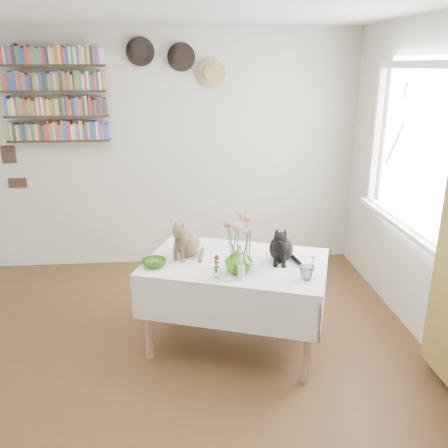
{
  "coord_description": "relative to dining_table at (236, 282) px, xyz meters",
  "views": [
    {
      "loc": [
        0.13,
        -2.8,
        2.13
      ],
      "look_at": [
        0.42,
        0.39,
        1.05
      ],
      "focal_mm": 38.0,
      "sensor_mm": 36.0,
      "label": 1
    }
  ],
  "objects": [
    {
      "name": "green_bowl",
      "position": [
        -0.61,
        -0.05,
        0.2
      ],
      "size": [
        0.21,
        0.21,
        0.06
      ],
      "primitive_type": "imported",
      "rotation": [
        0.0,
        0.0,
        -0.2
      ],
      "color": "#7DC83A",
      "rests_on": "dining_table"
    },
    {
      "name": "wall_art_plaques",
      "position": [
        -2.14,
        1.74,
        0.58
      ],
      "size": [
        0.21,
        0.02,
        0.44
      ],
      "color": "#38281E",
      "rests_on": "room"
    },
    {
      "name": "flower_vase",
      "position": [
        -0.01,
        -0.21,
        0.28
      ],
      "size": [
        0.28,
        0.28,
        0.21
      ],
      "primitive_type": "imported",
      "rotation": [
        0.0,
        0.0,
        -0.72
      ],
      "color": "#7DC83A",
      "rests_on": "dining_table"
    },
    {
      "name": "tabby_cat",
      "position": [
        -0.36,
        0.15,
        0.33
      ],
      "size": [
        0.32,
        0.33,
        0.31
      ],
      "primitive_type": null,
      "rotation": [
        0.0,
        0.0,
        -0.58
      ],
      "color": "olive",
      "rests_on": "dining_table"
    },
    {
      "name": "drinking_glass",
      "position": [
        0.45,
        -0.37,
        0.23
      ],
      "size": [
        0.11,
        0.11,
        0.1
      ],
      "primitive_type": "imported",
      "rotation": [
        0.0,
        0.0,
        -0.08
      ],
      "color": "white",
      "rests_on": "dining_table"
    },
    {
      "name": "bookshelf_unit",
      "position": [
        -1.62,
        1.67,
        1.3
      ],
      "size": [
        1.0,
        0.16,
        0.91
      ],
      "color": "#2E2414",
      "rests_on": "room"
    },
    {
      "name": "room",
      "position": [
        -0.52,
        -0.49,
        0.71
      ],
      "size": [
        4.08,
        4.58,
        2.58
      ],
      "color": "brown",
      "rests_on": "ground"
    },
    {
      "name": "wall_hats",
      "position": [
        -0.4,
        1.7,
        1.63
      ],
      "size": [
        0.98,
        0.09,
        0.48
      ],
      "color": "black",
      "rests_on": "room"
    },
    {
      "name": "dining_table",
      "position": [
        0.0,
        0.0,
        0.0
      ],
      "size": [
        1.55,
        1.26,
        0.72
      ],
      "color": "white",
      "rests_on": "room"
    },
    {
      "name": "berry_jar",
      "position": [
        -0.17,
        -0.28,
        0.26
      ],
      "size": [
        0.05,
        0.05,
        0.19
      ],
      "color": "white",
      "rests_on": "dining_table"
    },
    {
      "name": "porcelain_figurine",
      "position": [
        0.54,
        -0.18,
        0.22
      ],
      "size": [
        0.06,
        0.06,
        0.1
      ],
      "color": "white",
      "rests_on": "dining_table"
    },
    {
      "name": "flower_bouquet",
      "position": [
        -0.0,
        -0.2,
        0.52
      ],
      "size": [
        0.17,
        0.13,
        0.39
      ],
      "color": "#4C7233",
      "rests_on": "flower_vase"
    },
    {
      "name": "window",
      "position": [
        1.45,
        0.31,
        0.86
      ],
      "size": [
        0.12,
        1.52,
        1.32
      ],
      "color": "white",
      "rests_on": "room"
    },
    {
      "name": "candlestick",
      "position": [
        0.0,
        -0.33,
        0.24
      ],
      "size": [
        0.05,
        0.05,
        0.18
      ],
      "color": "white",
      "rests_on": "dining_table"
    },
    {
      "name": "black_cat",
      "position": [
        0.34,
        -0.02,
        0.32
      ],
      "size": [
        0.26,
        0.29,
        0.29
      ],
      "primitive_type": null,
      "rotation": [
        0.0,
        0.0,
        -0.28
      ],
      "color": "black",
      "rests_on": "dining_table"
    }
  ]
}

